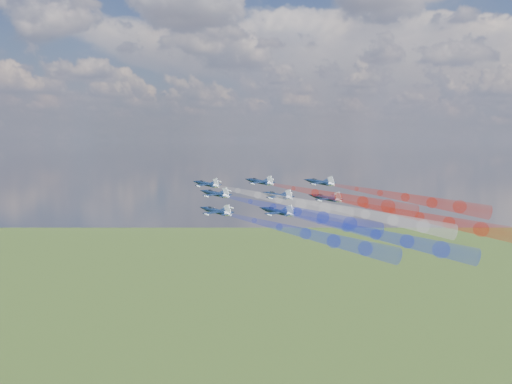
% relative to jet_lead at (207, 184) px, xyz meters
% --- Properties ---
extents(jet_lead, '(13.07, 11.69, 4.91)m').
position_rel_jet_lead_xyz_m(jet_lead, '(0.00, 0.00, 0.00)').
color(jet_lead, black).
extents(trail_lead, '(42.25, 16.15, 8.36)m').
position_rel_jet_lead_xyz_m(trail_lead, '(25.03, -7.48, -2.69)').
color(trail_lead, white).
extents(jet_inner_left, '(13.07, 11.69, 4.91)m').
position_rel_jet_lead_xyz_m(jet_inner_left, '(10.25, -14.11, -1.28)').
color(jet_inner_left, black).
extents(trail_inner_left, '(42.25, 16.15, 8.36)m').
position_rel_jet_lead_xyz_m(trail_inner_left, '(35.28, -21.59, -3.97)').
color(trail_inner_left, '#1A2EE4').
extents(jet_inner_right, '(13.07, 11.69, 4.91)m').
position_rel_jet_lead_xyz_m(jet_inner_right, '(14.32, 4.94, 0.75)').
color(jet_inner_right, black).
extents(trail_inner_right, '(42.25, 16.15, 8.36)m').
position_rel_jet_lead_xyz_m(trail_inner_right, '(39.35, -2.54, -1.94)').
color(trail_inner_right, red).
extents(jet_outer_left, '(13.07, 11.69, 4.91)m').
position_rel_jet_lead_xyz_m(jet_outer_left, '(16.03, -24.60, -4.39)').
color(jet_outer_left, black).
extents(trail_outer_left, '(42.25, 16.15, 8.36)m').
position_rel_jet_lead_xyz_m(trail_outer_left, '(41.05, -32.08, -7.08)').
color(trail_outer_left, '#1A2EE4').
extents(jet_center_third, '(13.07, 11.69, 4.91)m').
position_rel_jet_lead_xyz_m(jet_center_third, '(24.10, -5.85, -1.94)').
color(jet_center_third, black).
extents(trail_center_third, '(42.25, 16.15, 8.36)m').
position_rel_jet_lead_xyz_m(trail_center_third, '(49.13, -13.33, -4.63)').
color(trail_center_third, white).
extents(jet_outer_right, '(13.07, 11.69, 4.91)m').
position_rel_jet_lead_xyz_m(jet_outer_right, '(29.99, 11.24, 0.65)').
color(jet_outer_right, black).
extents(trail_outer_right, '(42.25, 16.15, 8.36)m').
position_rel_jet_lead_xyz_m(trail_outer_right, '(55.02, 3.76, -2.04)').
color(trail_outer_right, red).
extents(jet_rear_left, '(13.07, 11.69, 4.91)m').
position_rel_jet_lead_xyz_m(jet_rear_left, '(29.71, -19.73, -4.37)').
color(jet_rear_left, black).
extents(trail_rear_left, '(42.25, 16.15, 8.36)m').
position_rel_jet_lead_xyz_m(trail_rear_left, '(54.74, -27.21, -7.06)').
color(trail_rear_left, '#1A2EE4').
extents(jet_rear_right, '(13.07, 11.69, 4.91)m').
position_rel_jet_lead_xyz_m(jet_rear_right, '(35.63, -0.82, -2.57)').
color(jet_rear_right, black).
extents(trail_rear_right, '(42.25, 16.15, 8.36)m').
position_rel_jet_lead_xyz_m(trail_rear_right, '(60.66, -8.30, -5.26)').
color(trail_rear_right, red).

